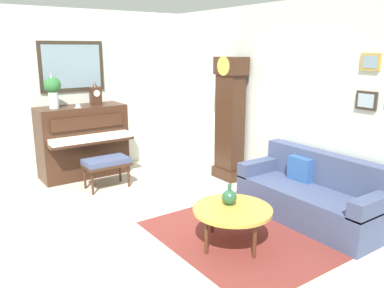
{
  "coord_description": "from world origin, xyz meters",
  "views": [
    {
      "loc": [
        4.14,
        -2.01,
        2.16
      ],
      "look_at": [
        -0.11,
        0.97,
        0.88
      ],
      "focal_mm": 36.53,
      "sensor_mm": 36.0,
      "label": 1
    }
  ],
  "objects": [
    {
      "name": "couch",
      "position": [
        1.18,
        1.96,
        0.31
      ],
      "size": [
        1.9,
        0.8,
        0.84
      ],
      "color": "#424C70",
      "rests_on": "ground_plane"
    },
    {
      "name": "teacup",
      "position": [
        -2.07,
        0.08,
        1.24
      ],
      "size": [
        0.12,
        0.12,
        0.06
      ],
      "color": "#ADC6D6",
      "rests_on": "piano"
    },
    {
      "name": "piano_bench",
      "position": [
        -1.42,
        0.24,
        0.41
      ],
      "size": [
        0.42,
        0.7,
        0.48
      ],
      "color": "#3D2316",
      "rests_on": "ground_plane"
    },
    {
      "name": "flower_vase",
      "position": [
        -2.23,
        -0.25,
        1.53
      ],
      "size": [
        0.26,
        0.26,
        0.58
      ],
      "color": "silver",
      "rests_on": "piano"
    },
    {
      "name": "mantel_clock",
      "position": [
        -2.23,
        0.45,
        1.38
      ],
      "size": [
        0.13,
        0.18,
        0.38
      ],
      "color": "#3D2316",
      "rests_on": "piano"
    },
    {
      "name": "piano",
      "position": [
        -2.23,
        0.18,
        0.61
      ],
      "size": [
        0.87,
        1.44,
        1.21
      ],
      "color": "#3D2316",
      "rests_on": "ground_plane"
    },
    {
      "name": "ground_plane",
      "position": [
        0.0,
        0.0,
        -0.05
      ],
      "size": [
        6.4,
        6.0,
        0.1
      ],
      "primitive_type": "cube",
      "color": "beige"
    },
    {
      "name": "grandfather_clock",
      "position": [
        -0.69,
        2.13,
        0.96
      ],
      "size": [
        0.52,
        0.34,
        2.03
      ],
      "color": "#3D2316",
      "rests_on": "ground_plane"
    },
    {
      "name": "area_rug",
      "position": [
        1.04,
        0.78,
        0.0
      ],
      "size": [
        2.1,
        1.5,
        0.01
      ],
      "primitive_type": "cube",
      "color": "maroon",
      "rests_on": "ground_plane"
    },
    {
      "name": "wall_left",
      "position": [
        -2.6,
        0.0,
        1.41
      ],
      "size": [
        0.13,
        4.9,
        2.8
      ],
      "color": "silver",
      "rests_on": "ground_plane"
    },
    {
      "name": "coffee_table",
      "position": [
        1.11,
        0.66,
        0.41
      ],
      "size": [
        0.88,
        0.88,
        0.44
      ],
      "color": "gold",
      "rests_on": "ground_plane"
    },
    {
      "name": "wall_back",
      "position": [
        0.01,
        2.4,
        1.4
      ],
      "size": [
        5.3,
        0.13,
        2.8
      ],
      "color": "silver",
      "rests_on": "ground_plane"
    },
    {
      "name": "green_jug",
      "position": [
        1.01,
        0.69,
        0.53
      ],
      "size": [
        0.17,
        0.17,
        0.24
      ],
      "color": "#234C33",
      "rests_on": "coffee_table"
    }
  ]
}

